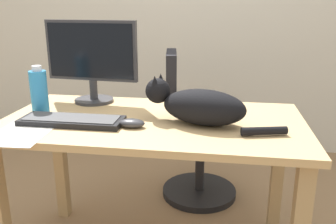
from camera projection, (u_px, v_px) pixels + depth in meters
desk at (153, 142)px, 1.64m from camera, size 1.33×0.71×0.73m
office_chair at (193, 136)px, 2.30m from camera, size 0.48×0.48×0.95m
monitor at (92, 58)px, 1.83m from camera, size 0.48×0.20×0.41m
keyboard at (72, 120)px, 1.54m from camera, size 0.44×0.15×0.03m
cat at (199, 105)px, 1.53m from camera, size 0.59×0.28×0.20m
computer_mouse at (132, 123)px, 1.50m from camera, size 0.11×0.06×0.04m
paper_sheet at (21, 133)px, 1.43m from camera, size 0.23×0.31×0.00m
water_bottle at (39, 91)px, 1.67m from camera, size 0.08×0.08×0.22m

